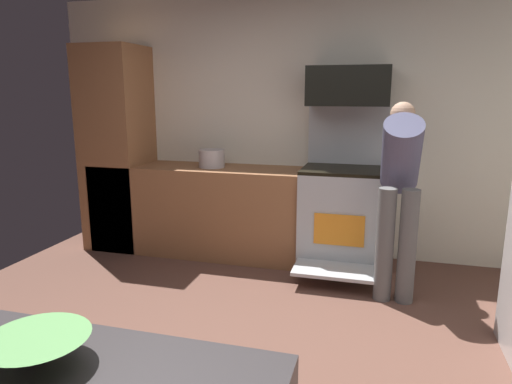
{
  "coord_description": "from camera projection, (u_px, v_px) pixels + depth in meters",
  "views": [
    {
      "loc": [
        0.78,
        -2.25,
        1.63
      ],
      "look_at": [
        0.08,
        0.3,
        1.05
      ],
      "focal_mm": 31.89,
      "sensor_mm": 36.0,
      "label": 1
    }
  ],
  "objects": [
    {
      "name": "oven_range",
      "position": [
        342.0,
        214.0,
        4.29
      ],
      "size": [
        0.76,
        1.01,
        1.51
      ],
      "color": "#B5BABE",
      "rests_on": "ground"
    },
    {
      "name": "person_cook",
      "position": [
        399.0,
        184.0,
        3.57
      ],
      "size": [
        0.31,
        0.62,
        1.56
      ],
      "color": "#5E5E5E",
      "rests_on": "ground"
    },
    {
      "name": "wall_back",
      "position": [
        302.0,
        126.0,
        4.6
      ],
      "size": [
        5.2,
        0.12,
        2.6
      ],
      "primitive_type": "cube",
      "color": "silver",
      "rests_on": "ground"
    },
    {
      "name": "stock_pot",
      "position": [
        212.0,
        158.0,
        4.54
      ],
      "size": [
        0.26,
        0.26,
        0.18
      ],
      "primitive_type": "cylinder",
      "color": "#B9B2B6",
      "rests_on": "lower_cabinet_run"
    },
    {
      "name": "ground_plane",
      "position": [
        229.0,
        378.0,
        2.67
      ],
      "size": [
        5.2,
        4.8,
        0.02
      ],
      "primitive_type": "cube",
      "color": "brown"
    },
    {
      "name": "cabinet_column",
      "position": [
        118.0,
        149.0,
        4.8
      ],
      "size": [
        0.6,
        0.6,
        2.1
      ],
      "primitive_type": "cube",
      "color": "#925F3C",
      "rests_on": "ground"
    },
    {
      "name": "microwave",
      "position": [
        349.0,
        86.0,
        4.13
      ],
      "size": [
        0.74,
        0.38,
        0.35
      ],
      "primitive_type": "cube",
      "color": "black",
      "rests_on": "oven_range"
    },
    {
      "name": "mixing_bowl_small",
      "position": [
        38.0,
        351.0,
        1.23
      ],
      "size": [
        0.28,
        0.28,
        0.08
      ],
      "primitive_type": "cone",
      "rotation": [
        3.14,
        0.0,
        0.0
      ],
      "color": "#589650",
      "rests_on": "counter_island"
    },
    {
      "name": "lower_cabinet_run",
      "position": [
        208.0,
        210.0,
        4.67
      ],
      "size": [
        2.4,
        0.6,
        0.9
      ],
      "primitive_type": "cube",
      "color": "#925F3C",
      "rests_on": "ground"
    }
  ]
}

